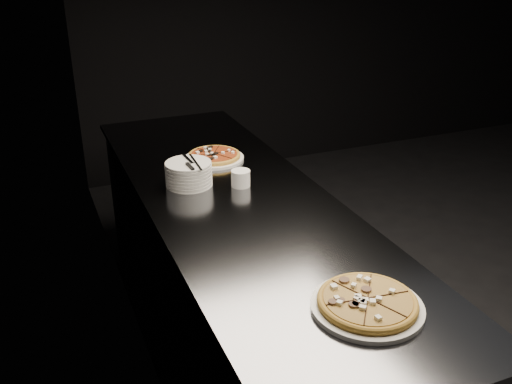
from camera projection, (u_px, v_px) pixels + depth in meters
name	position (u px, v px, depth m)	size (l,w,h in m)	color
wall_left	(138.00, 92.00, 2.00)	(0.02, 5.00, 2.80)	black
counter	(240.00, 292.00, 2.52)	(0.74, 2.44, 0.92)	#5C5D63
pizza_mushroom	(367.00, 303.00, 1.63)	(0.33, 0.33, 0.04)	white
pizza_tomato	(214.00, 156.00, 2.72)	(0.28, 0.28, 0.03)	white
plate_stack	(189.00, 174.00, 2.44)	(0.20, 0.20, 0.10)	white
cutlery	(191.00, 163.00, 2.40)	(0.08, 0.21, 0.01)	#ADAFB4
ramekin	(241.00, 178.00, 2.43)	(0.08, 0.08, 0.07)	silver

